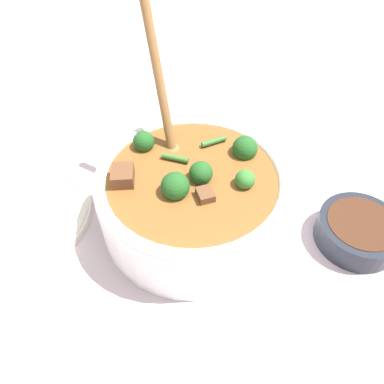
% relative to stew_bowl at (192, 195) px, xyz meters
% --- Properties ---
extents(ground_plane, '(4.00, 4.00, 0.00)m').
position_rel_stew_bowl_xyz_m(ground_plane, '(0.00, -0.00, -0.05)').
color(ground_plane, silver).
extents(stew_bowl, '(0.27, 0.25, 0.26)m').
position_rel_stew_bowl_xyz_m(stew_bowl, '(0.00, 0.00, 0.00)').
color(stew_bowl, white).
rests_on(stew_bowl, ground_plane).
extents(condiment_bowl, '(0.11, 0.11, 0.04)m').
position_rel_stew_bowl_xyz_m(condiment_bowl, '(0.12, 0.19, -0.03)').
color(condiment_bowl, '#232833').
rests_on(condiment_bowl, ground_plane).
extents(empty_plate, '(0.20, 0.20, 0.02)m').
position_rel_stew_bowl_xyz_m(empty_plate, '(-0.10, -0.22, -0.05)').
color(empty_plate, silver).
rests_on(empty_plate, ground_plane).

